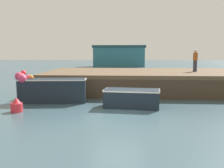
# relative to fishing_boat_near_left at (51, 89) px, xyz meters

# --- Properties ---
(ground) EXTENTS (120.00, 160.00, 0.10)m
(ground) POSITION_rel_fishing_boat_near_left_xyz_m (4.07, -2.58, -0.85)
(ground) COLOR #38515B
(pier) EXTENTS (14.80, 7.59, 1.51)m
(pier) POSITION_rel_fishing_boat_near_left_xyz_m (5.74, 4.58, 0.45)
(pier) COLOR brown
(pier) RESTS_ON ground
(fishing_boat_near_left) EXTENTS (4.18, 1.50, 1.91)m
(fishing_boat_near_left) POSITION_rel_fishing_boat_near_left_xyz_m (0.00, 0.00, 0.00)
(fishing_boat_near_left) COLOR #19232D
(fishing_boat_near_left) RESTS_ON ground
(fishing_boat_near_right) EXTENTS (3.12, 1.62, 0.99)m
(fishing_boat_near_right) POSITION_rel_fishing_boat_near_left_xyz_m (4.79, -1.06, -0.27)
(fishing_boat_near_right) COLOR #19232D
(fishing_boat_near_right) RESTS_ON ground
(dockworker) EXTENTS (0.34, 0.34, 1.65)m
(dockworker) POSITION_rel_fishing_boat_near_left_xyz_m (9.68, 4.91, 1.53)
(dockworker) COLOR #2D3342
(dockworker) RESTS_ON pier
(warehouse) EXTENTS (10.68, 4.24, 4.32)m
(warehouse) POSITION_rel_fishing_boat_near_left_xyz_m (2.86, 37.33, 1.37)
(warehouse) COLOR #2D6B7A
(warehouse) RESTS_ON ground
(mooring_buoy_foreground) EXTENTS (0.59, 0.59, 0.73)m
(mooring_buoy_foreground) POSITION_rel_fishing_boat_near_left_xyz_m (-1.01, -2.43, -0.48)
(mooring_buoy_foreground) COLOR red
(mooring_buoy_foreground) RESTS_ON ground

